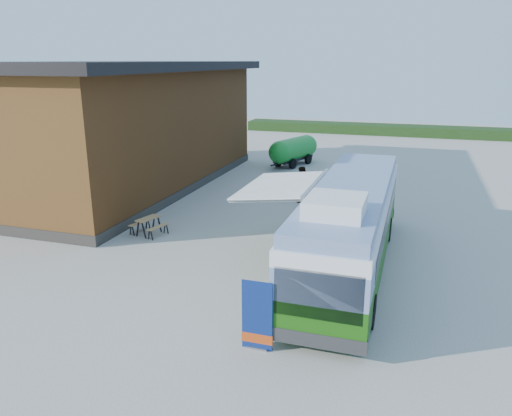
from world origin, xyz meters
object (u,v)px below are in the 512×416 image
(banner, at_px, (257,322))
(person_b, at_px, (301,184))
(bus, at_px, (350,223))
(slurry_tanker, at_px, (294,150))
(person_a, at_px, (313,187))
(picnic_table, at_px, (149,222))

(banner, height_order, person_b, banner)
(bus, xyz_separation_m, slurry_tanker, (-6.53, 18.31, -0.65))
(bus, bearing_deg, slurry_tanker, 109.86)
(bus, xyz_separation_m, banner, (-1.64, -6.18, -1.01))
(banner, relative_size, person_b, 1.01)
(banner, bearing_deg, person_a, 96.05)
(slurry_tanker, bearing_deg, picnic_table, -79.93)
(bus, height_order, person_b, bus)
(bus, xyz_separation_m, picnic_table, (-9.12, 1.26, -1.25))
(person_b, bearing_deg, person_a, 142.02)
(picnic_table, height_order, person_b, person_b)
(bus, distance_m, picnic_table, 9.29)
(picnic_table, distance_m, person_b, 9.09)
(person_a, bearing_deg, person_b, 175.54)
(picnic_table, height_order, slurry_tanker, slurry_tanker)
(slurry_tanker, bearing_deg, banner, -60.00)
(picnic_table, bearing_deg, person_b, 68.11)
(person_b, distance_m, slurry_tanker, 10.10)
(person_a, xyz_separation_m, person_b, (-0.60, -0.28, 0.19))
(slurry_tanker, bearing_deg, person_a, -51.69)
(person_b, xyz_separation_m, slurry_tanker, (-2.76, 9.71, 0.19))
(banner, distance_m, picnic_table, 10.55)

